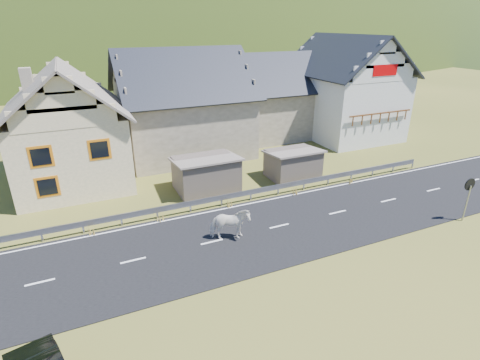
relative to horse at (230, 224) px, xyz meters
name	(u,v)px	position (x,y,z in m)	size (l,w,h in m)	color
ground	(279,227)	(3.03, 0.11, -0.91)	(160.00, 160.00, 0.00)	#43481B
road	(279,226)	(3.03, 0.11, -0.89)	(60.00, 7.00, 0.04)	black
lane_markings	(279,226)	(3.03, 0.11, -0.87)	(60.00, 6.60, 0.01)	silver
guardrail	(251,192)	(3.03, 3.79, -0.35)	(28.10, 0.09, 0.75)	#93969B
shed_left	(206,174)	(1.03, 6.61, 0.19)	(4.30, 3.30, 2.40)	#62554B
shed_right	(293,164)	(7.53, 6.11, 0.09)	(3.80, 2.90, 2.20)	#62554B
house_cream	(67,120)	(-6.97, 12.11, 3.44)	(7.80, 9.80, 8.30)	#FFE3B2
house_stone_a	(182,99)	(2.03, 15.11, 3.72)	(10.80, 9.80, 8.90)	tan
house_stone_b	(275,91)	(12.03, 17.11, 3.32)	(9.80, 8.80, 8.10)	tan
house_white	(344,83)	(18.03, 14.11, 4.15)	(8.80, 10.80, 9.70)	silver
mountain	(103,90)	(8.03, 180.11, -20.91)	(440.00, 280.00, 260.00)	#294013
horse	(230,224)	(0.00, 0.00, 0.00)	(2.07, 0.94, 1.75)	silver
traffic_mirror	(469,190)	(13.00, -3.51, 0.99)	(0.72, 0.21, 2.60)	#93969B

